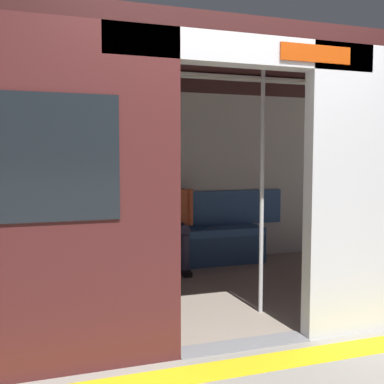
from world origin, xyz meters
The scene contains 9 objects.
ground_plane centered at (0.00, 0.00, 0.00)m, with size 60.00×60.00×0.00m, color gray.
platform_edge_strip centered at (0.00, 0.30, 0.00)m, with size 8.00×0.24×0.01m, color yellow.
train_car centered at (0.06, -1.27, 1.53)m, with size 6.40×2.88×2.29m.
bench_seat centered at (0.00, -2.37, 0.35)m, with size 2.66×0.44×0.46m.
person_seated centered at (-0.12, -2.32, 0.68)m, with size 0.55×0.69×1.19m.
handbag centered at (0.27, -2.45, 0.54)m, with size 0.26×0.15×0.17m.
book centered at (-0.52, -2.41, 0.47)m, with size 0.15×0.22×0.03m, color #26598C.
grab_pole_door centered at (0.43, -0.54, 1.08)m, with size 0.04×0.04×2.15m, color silver.
grab_pole_far centered at (-0.43, -0.59, 1.08)m, with size 0.04×0.04×2.15m, color silver.
Camera 1 is at (1.34, 2.87, 1.35)m, focal length 42.20 mm.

